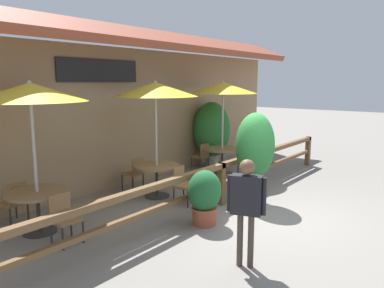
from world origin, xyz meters
name	(u,v)px	position (x,y,z in m)	size (l,w,h in m)	color
ground_plane	(263,214)	(0.00, 0.00, 0.00)	(60.00, 60.00, 0.00)	gray
building_facade	(127,103)	(0.00, 4.10, 2.17)	(14.28, 1.49, 4.23)	#997A56
patio_railing	(222,174)	(0.00, 1.05, 0.70)	(10.40, 0.14, 0.95)	brown
patio_umbrella_near	(30,92)	(-3.40, 2.78, 2.56)	(1.98, 1.98, 2.76)	#B7B2A8
dining_table_near	(38,200)	(-3.40, 2.78, 0.62)	(1.09, 1.09, 0.78)	olive
chair_near_streetside	(64,216)	(-3.35, 2.03, 0.47)	(0.44, 0.44, 0.84)	olive
chair_near_wallside	(14,201)	(-3.46, 3.53, 0.47)	(0.47, 0.47, 0.84)	olive
patio_umbrella_middle	(155,90)	(-0.47, 2.60, 2.56)	(1.98, 1.98, 2.76)	#B7B2A8
dining_table_middle	(157,171)	(-0.47, 2.60, 0.62)	(1.09, 1.09, 0.78)	olive
chair_middle_streetside	(183,183)	(-0.48, 1.77, 0.47)	(0.45, 0.45, 0.84)	olive
chair_middle_wallside	(134,172)	(-0.42, 3.43, 0.47)	(0.44, 0.44, 0.84)	olive
patio_umbrella_far	(223,88)	(2.40, 2.63, 2.56)	(1.98, 1.98, 2.76)	#B7B2A8
dining_table_far	(222,153)	(2.40, 2.63, 0.62)	(1.09, 1.09, 0.78)	olive
chair_far_streetside	(246,162)	(2.43, 1.83, 0.47)	(0.51, 0.51, 0.84)	olive
chair_far_wallside	(201,155)	(2.44, 3.43, 0.47)	(0.43, 0.43, 0.84)	olive
potted_plant_corner_fern	(255,150)	(0.54, 0.52, 1.23)	(0.95, 0.85, 2.07)	#B7AD99
potted_plant_entrance_palm	(205,195)	(-1.20, 0.64, 0.58)	(0.70, 0.63, 1.07)	#9E4C33
potted_plant_tall_tropical	(212,131)	(3.15, 3.55, 1.15)	(1.29, 1.16, 2.09)	#B7AD99
pedestrian	(246,199)	(-2.18, -0.83, 1.05)	(0.33, 0.55, 1.64)	#42382D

